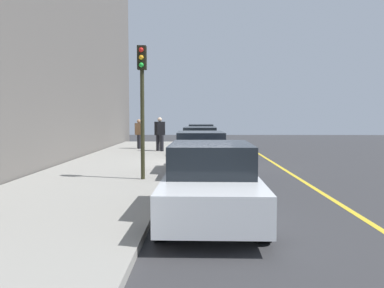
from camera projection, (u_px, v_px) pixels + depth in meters
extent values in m
plane|color=#333335|center=(201.00, 167.00, 16.23)|extent=(56.00, 56.00, 0.00)
cube|color=gray|center=(120.00, 165.00, 16.28)|extent=(28.00, 4.60, 0.15)
cube|color=gold|center=(281.00, 167.00, 16.18)|extent=(28.00, 0.14, 0.01)
cube|color=white|center=(181.00, 175.00, 13.29)|extent=(5.95, 0.56, 0.22)
cylinder|color=black|center=(214.00, 144.00, 25.51)|extent=(0.64, 0.23, 0.64)
cylinder|color=black|center=(188.00, 144.00, 25.52)|extent=(0.64, 0.23, 0.64)
cylinder|color=black|center=(212.00, 141.00, 28.36)|extent=(0.64, 0.23, 0.64)
cylinder|color=black|center=(189.00, 141.00, 28.36)|extent=(0.64, 0.23, 0.64)
cube|color=#B7BABF|center=(201.00, 138.00, 26.92)|extent=(4.62, 1.85, 0.64)
cube|color=black|center=(201.00, 129.00, 27.11)|extent=(2.41, 1.63, 0.60)
cylinder|color=black|center=(218.00, 154.00, 18.56)|extent=(0.64, 0.23, 0.64)
cylinder|color=black|center=(182.00, 154.00, 18.62)|extent=(0.64, 0.23, 0.64)
cylinder|color=black|center=(216.00, 149.00, 21.50)|extent=(0.64, 0.23, 0.64)
cylinder|color=black|center=(185.00, 149.00, 21.56)|extent=(0.64, 0.23, 0.64)
cube|color=black|center=(200.00, 146.00, 20.04)|extent=(4.78, 1.88, 0.64)
cube|color=black|center=(200.00, 133.00, 20.24)|extent=(2.50, 1.64, 0.60)
cylinder|color=black|center=(229.00, 172.00, 12.51)|extent=(0.64, 0.23, 0.64)
cylinder|color=black|center=(175.00, 172.00, 12.51)|extent=(0.64, 0.23, 0.64)
cylinder|color=black|center=(222.00, 162.00, 15.26)|extent=(0.64, 0.23, 0.64)
cylinder|color=black|center=(178.00, 162.00, 15.26)|extent=(0.64, 0.23, 0.64)
cube|color=navy|center=(201.00, 159.00, 13.87)|extent=(4.47, 1.88, 0.64)
cube|color=black|center=(200.00, 140.00, 14.04)|extent=(2.34, 1.64, 0.60)
cylinder|color=black|center=(264.00, 223.00, 6.56)|extent=(0.64, 0.23, 0.64)
cylinder|color=black|center=(161.00, 222.00, 6.61)|extent=(0.64, 0.23, 0.64)
cylinder|color=black|center=(246.00, 191.00, 9.29)|extent=(0.64, 0.23, 0.64)
cylinder|color=black|center=(174.00, 191.00, 9.34)|extent=(0.64, 0.23, 0.64)
cube|color=white|center=(211.00, 190.00, 7.93)|extent=(4.44, 1.86, 0.64)
cube|color=black|center=(211.00, 158.00, 8.11)|extent=(2.32, 1.63, 0.60)
cylinder|color=black|center=(139.00, 141.00, 23.87)|extent=(0.19, 0.19, 0.81)
cylinder|color=black|center=(139.00, 142.00, 23.50)|extent=(0.19, 0.19, 0.81)
cube|color=brown|center=(139.00, 129.00, 23.64)|extent=(0.39, 0.52, 0.69)
sphere|color=tan|center=(139.00, 121.00, 23.61)|extent=(0.22, 0.22, 0.22)
cylinder|color=black|center=(162.00, 143.00, 21.90)|extent=(0.20, 0.20, 0.87)
cylinder|color=black|center=(158.00, 143.00, 22.23)|extent=(0.20, 0.20, 0.87)
cube|color=black|center=(160.00, 128.00, 22.01)|extent=(0.55, 0.59, 0.74)
sphere|color=beige|center=(160.00, 119.00, 21.97)|extent=(0.24, 0.24, 0.24)
cylinder|color=#2D2D19|center=(142.00, 125.00, 12.09)|extent=(0.12, 0.12, 3.29)
cube|color=black|center=(142.00, 58.00, 11.95)|extent=(0.26, 0.26, 0.70)
sphere|color=red|center=(141.00, 50.00, 11.79)|extent=(0.14, 0.14, 0.14)
sphere|color=orange|center=(141.00, 57.00, 11.80)|extent=(0.14, 0.14, 0.14)
sphere|color=green|center=(141.00, 65.00, 11.82)|extent=(0.14, 0.14, 0.14)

